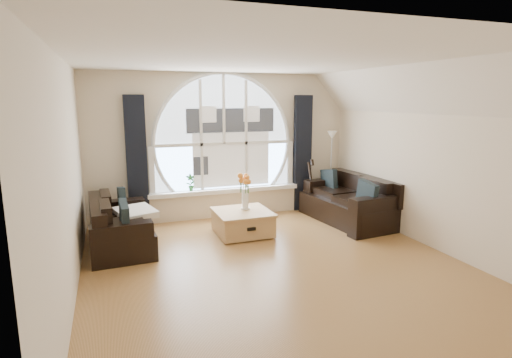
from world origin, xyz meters
name	(u,v)px	position (x,y,z in m)	size (l,w,h in m)	color
ground	(278,268)	(0.00, 0.00, 0.00)	(5.00, 5.50, 0.01)	brown
ceiling	(281,59)	(0.00, 0.00, 2.70)	(5.00, 5.50, 0.01)	silver
wall_back	(223,146)	(0.00, 2.75, 1.35)	(5.00, 0.01, 2.70)	beige
wall_front	(439,233)	(0.00, -2.75, 1.35)	(5.00, 0.01, 2.70)	beige
wall_left	(66,181)	(-2.50, 0.00, 1.35)	(0.01, 5.50, 2.70)	beige
wall_right	(436,159)	(2.50, 0.00, 1.35)	(0.01, 5.50, 2.70)	beige
attic_slope	(425,90)	(2.20, 0.00, 2.35)	(0.92, 5.50, 0.72)	silver
arched_window	(224,132)	(0.00, 2.72, 1.62)	(2.60, 0.06, 2.15)	silver
window_sill	(225,190)	(0.00, 2.65, 0.51)	(2.90, 0.22, 0.08)	white
window_frame	(224,132)	(0.00, 2.69, 1.62)	(2.76, 0.08, 2.15)	white
neighbor_house	(232,138)	(0.15, 2.71, 1.50)	(1.70, 0.02, 1.50)	silver
curtain_left	(137,162)	(-1.60, 2.63, 1.15)	(0.35, 0.12, 2.30)	black
curtain_right	(302,154)	(1.60, 2.63, 1.15)	(0.35, 0.12, 2.30)	black
sofa_left	(120,222)	(-1.95, 1.55, 0.40)	(0.83, 1.66, 0.74)	black
sofa_right	(348,200)	(2.04, 1.57, 0.40)	(0.94, 1.88, 0.84)	black
coffee_chest	(243,221)	(-0.02, 1.51, 0.22)	(0.90, 0.90, 0.44)	#A47843
throw_blanket	(135,212)	(-1.72, 1.64, 0.50)	(0.55, 0.55, 0.10)	silver
vase_flowers	(245,186)	(0.06, 1.61, 0.79)	(0.24, 0.24, 0.70)	white
floor_lamp	(331,171)	(2.15, 2.44, 0.80)	(0.24, 0.24, 1.60)	#B2B2B2
guitar	(309,185)	(1.70, 2.49, 0.53)	(0.36, 0.24, 1.06)	brown
potted_plant	(191,182)	(-0.66, 2.65, 0.71)	(0.17, 0.11, 0.32)	#1E6023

